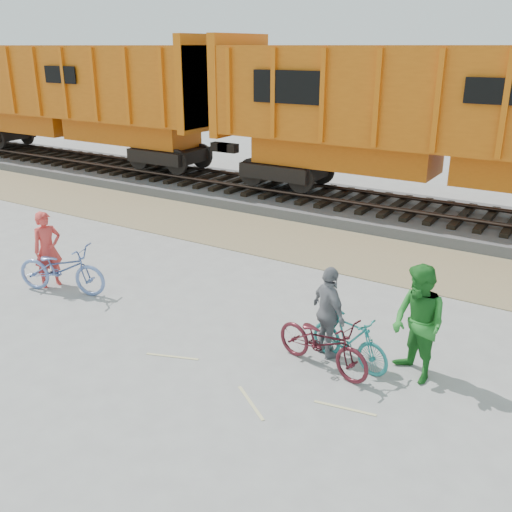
% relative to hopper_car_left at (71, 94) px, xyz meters
% --- Properties ---
extents(ground, '(120.00, 120.00, 0.00)m').
position_rel_hopper_car_left_xyz_m(ground, '(14.32, -9.00, -3.01)').
color(ground, '#9E9E99').
rests_on(ground, ground).
extents(gravel_strip, '(120.00, 3.00, 0.02)m').
position_rel_hopper_car_left_xyz_m(gravel_strip, '(14.32, -3.50, -3.00)').
color(gravel_strip, '#9E8962').
rests_on(gravel_strip, ground).
extents(ballast_bed, '(120.00, 4.00, 0.30)m').
position_rel_hopper_car_left_xyz_m(ballast_bed, '(14.32, 0.00, -2.86)').
color(ballast_bed, slate).
rests_on(ballast_bed, ground).
extents(track, '(120.00, 2.60, 0.24)m').
position_rel_hopper_car_left_xyz_m(track, '(14.32, 0.00, -2.53)').
color(track, black).
rests_on(track, ballast_bed).
extents(hopper_car_left, '(14.00, 3.13, 4.65)m').
position_rel_hopper_car_left_xyz_m(hopper_car_left, '(0.00, 0.00, 0.00)').
color(hopper_car_left, black).
rests_on(hopper_car_left, track).
extents(hopper_car_center, '(14.00, 3.13, 4.65)m').
position_rel_hopper_car_left_xyz_m(hopper_car_center, '(15.00, 0.00, 0.00)').
color(hopper_car_center, black).
rests_on(hopper_car_center, track).
extents(bicycle_blue, '(2.08, 1.23, 1.03)m').
position_rel_hopper_car_left_xyz_m(bicycle_blue, '(9.69, -8.96, -2.49)').
color(bicycle_blue, '#6781C0').
rests_on(bicycle_blue, ground).
extents(bicycle_teal, '(1.54, 0.77, 0.89)m').
position_rel_hopper_car_left_xyz_m(bicycle_teal, '(15.87, -8.47, -2.56)').
color(bicycle_teal, '#217C79').
rests_on(bicycle_teal, ground).
extents(bicycle_maroon, '(1.84, 0.97, 0.92)m').
position_rel_hopper_car_left_xyz_m(bicycle_maroon, '(15.56, -8.79, -2.55)').
color(bicycle_maroon, '#4A151D').
rests_on(bicycle_maroon, ground).
extents(person_solo, '(0.56, 0.69, 1.63)m').
position_rel_hopper_car_left_xyz_m(person_solo, '(9.19, -8.86, -2.19)').
color(person_solo, '#D23B35').
rests_on(person_solo, ground).
extents(person_man, '(1.13, 1.08, 1.83)m').
position_rel_hopper_car_left_xyz_m(person_man, '(16.87, -8.27, -2.09)').
color(person_man, '#247928').
rests_on(person_man, ground).
extents(person_woman, '(0.97, 0.85, 1.56)m').
position_rel_hopper_car_left_xyz_m(person_woman, '(15.46, -8.39, -2.22)').
color(person_woman, gray).
rests_on(person_woman, ground).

